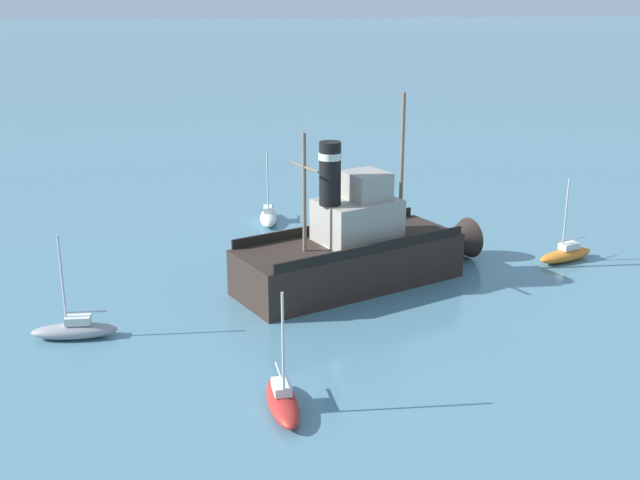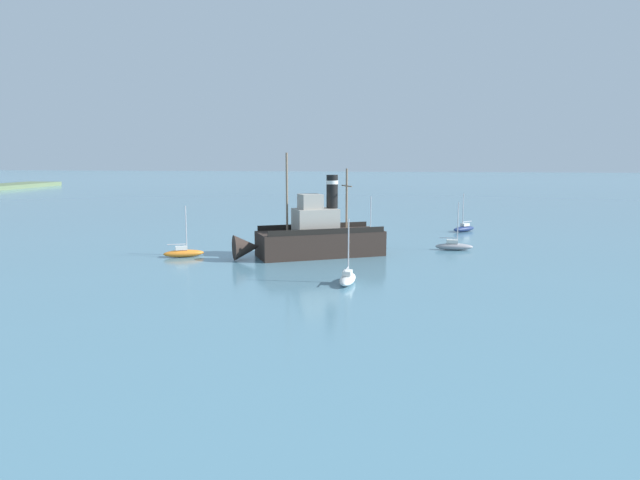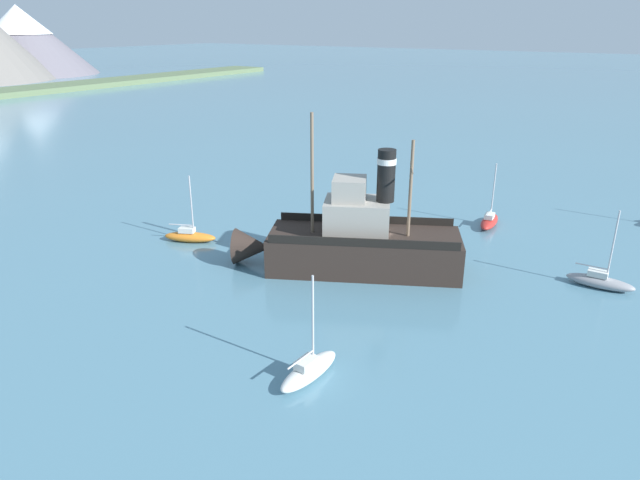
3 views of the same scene
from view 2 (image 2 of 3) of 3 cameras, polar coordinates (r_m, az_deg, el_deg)
ground_plane at (r=55.16m, az=0.26°, el=-1.61°), size 600.00×600.00×0.00m
old_tugboat at (r=54.87m, az=-0.58°, el=0.27°), size 9.46×14.39×9.90m
sailboat_orange at (r=56.14m, az=-13.49°, el=-1.23°), size 2.58×3.91×4.90m
sailboat_grey at (r=60.20m, az=13.25°, el=-0.58°), size 1.17×3.82×4.90m
sailboat_navy at (r=75.17m, az=14.20°, el=1.14°), size 3.51×3.42×4.90m
sailboat_red at (r=67.26m, az=5.08°, el=0.54°), size 3.90×1.54×4.90m
sailboat_white at (r=43.28m, az=2.78°, el=-3.84°), size 3.85×1.27×4.90m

